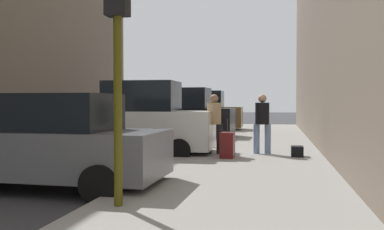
# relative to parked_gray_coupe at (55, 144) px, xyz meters

# --- Properties ---
(sidewalk) EXTENTS (4.00, 40.00, 0.15)m
(sidewalk) POSITION_rel_parked_gray_coupe_xyz_m (3.35, 1.70, -0.77)
(sidewalk) COLOR gray
(sidewalk) RESTS_ON ground_plane
(parked_gray_coupe) EXTENTS (4.24, 2.14, 1.79)m
(parked_gray_coupe) POSITION_rel_parked_gray_coupe_xyz_m (0.00, 0.00, 0.00)
(parked_gray_coupe) COLOR slate
(parked_gray_coupe) RESTS_ON ground_plane
(parked_white_van) EXTENTS (4.65, 2.16, 2.25)m
(parked_white_van) POSITION_rel_parked_gray_coupe_xyz_m (-0.00, 4.89, 0.18)
(parked_white_van) COLOR silver
(parked_white_van) RESTS_ON ground_plane
(parked_black_suv) EXTENTS (4.65, 2.17, 2.25)m
(parked_black_suv) POSITION_rel_parked_gray_coupe_xyz_m (-0.00, 10.93, 0.18)
(parked_black_suv) COLOR black
(parked_black_suv) RESTS_ON ground_plane
(parked_bronze_suv) EXTENTS (4.63, 2.11, 2.25)m
(parked_bronze_suv) POSITION_rel_parked_gray_coupe_xyz_m (-0.00, 15.87, 0.18)
(parked_bronze_suv) COLOR brown
(parked_bronze_suv) RESTS_ON ground_plane
(fire_hydrant) EXTENTS (0.42, 0.22, 0.70)m
(fire_hydrant) POSITION_rel_parked_gray_coupe_xyz_m (1.80, 6.68, -0.35)
(fire_hydrant) COLOR red
(fire_hydrant) RESTS_ON sidewalk
(traffic_light) EXTENTS (0.32, 0.32, 3.60)m
(traffic_light) POSITION_rel_parked_gray_coupe_xyz_m (1.85, -1.55, 1.91)
(traffic_light) COLOR #514C0F
(traffic_light) RESTS_ON sidewalk
(pedestrian_in_tan_coat) EXTENTS (0.52, 0.44, 1.71)m
(pedestrian_in_tan_coat) POSITION_rel_parked_gray_coupe_xyz_m (2.32, 4.84, 0.26)
(pedestrian_in_tan_coat) COLOR black
(pedestrian_in_tan_coat) RESTS_ON sidewalk
(pedestrian_in_jeans) EXTENTS (0.52, 0.44, 1.71)m
(pedestrian_in_jeans) POSITION_rel_parked_gray_coupe_xyz_m (3.67, 5.10, 0.26)
(pedestrian_in_jeans) COLOR #728CB2
(pedestrian_in_jeans) RESTS_ON sidewalk
(rolling_suitcase) EXTENTS (0.36, 0.56, 1.04)m
(rolling_suitcase) POSITION_rel_parked_gray_coupe_xyz_m (2.79, 4.04, -0.36)
(rolling_suitcase) COLOR #591414
(rolling_suitcase) RESTS_ON sidewalk
(duffel_bag) EXTENTS (0.32, 0.44, 0.28)m
(duffel_bag) POSITION_rel_parked_gray_coupe_xyz_m (4.63, 4.66, -0.56)
(duffel_bag) COLOR black
(duffel_bag) RESTS_ON sidewalk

